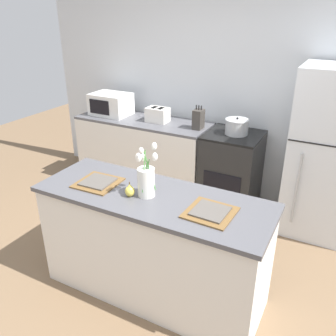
% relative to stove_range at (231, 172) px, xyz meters
% --- Properties ---
extents(ground_plane, '(10.00, 10.00, 0.00)m').
position_rel_stove_range_xyz_m(ground_plane, '(-0.10, -1.60, -0.46)').
color(ground_plane, brown).
extents(back_wall, '(5.20, 0.08, 2.70)m').
position_rel_stove_range_xyz_m(back_wall, '(-0.10, 0.40, 0.89)').
color(back_wall, silver).
rests_on(back_wall, ground_plane).
extents(kitchen_island, '(1.80, 0.66, 0.91)m').
position_rel_stove_range_xyz_m(kitchen_island, '(-0.10, -1.60, -0.00)').
color(kitchen_island, silver).
rests_on(kitchen_island, ground_plane).
extents(back_counter, '(1.68, 0.60, 0.91)m').
position_rel_stove_range_xyz_m(back_counter, '(-1.16, 0.00, 0.00)').
color(back_counter, silver).
rests_on(back_counter, ground_plane).
extents(stove_range, '(0.60, 0.61, 0.91)m').
position_rel_stove_range_xyz_m(stove_range, '(0.00, 0.00, 0.00)').
color(stove_range, black).
rests_on(stove_range, ground_plane).
extents(refrigerator, '(0.68, 0.67, 1.70)m').
position_rel_stove_range_xyz_m(refrigerator, '(0.95, 0.00, 0.40)').
color(refrigerator, silver).
rests_on(refrigerator, ground_plane).
extents(flower_vase, '(0.15, 0.17, 0.40)m').
position_rel_stove_range_xyz_m(flower_vase, '(-0.14, -1.62, 0.59)').
color(flower_vase, silver).
rests_on(flower_vase, kitchen_island).
extents(pear_figurine, '(0.07, 0.07, 0.12)m').
position_rel_stove_range_xyz_m(pear_figurine, '(-0.24, -1.69, 0.50)').
color(pear_figurine, '#E5CC4C').
rests_on(pear_figurine, kitchen_island).
extents(plate_setting_left, '(0.33, 0.33, 0.02)m').
position_rel_stove_range_xyz_m(plate_setting_left, '(-0.57, -1.64, 0.46)').
color(plate_setting_left, brown).
rests_on(plate_setting_left, kitchen_island).
extents(plate_setting_right, '(0.33, 0.33, 0.02)m').
position_rel_stove_range_xyz_m(plate_setting_right, '(0.37, -1.64, 0.46)').
color(plate_setting_right, brown).
rests_on(plate_setting_right, kitchen_island).
extents(toaster, '(0.28, 0.18, 0.17)m').
position_rel_stove_range_xyz_m(toaster, '(-0.96, 0.01, 0.54)').
color(toaster, silver).
rests_on(toaster, back_counter).
extents(cooking_pot, '(0.25, 0.25, 0.19)m').
position_rel_stove_range_xyz_m(cooking_pot, '(0.02, 0.01, 0.54)').
color(cooking_pot, '#B2B5B7').
rests_on(cooking_pot, stove_range).
extents(microwave, '(0.48, 0.37, 0.27)m').
position_rel_stove_range_xyz_m(microwave, '(-1.63, -0.00, 0.59)').
color(microwave, white).
rests_on(microwave, back_counter).
extents(knife_block, '(0.10, 0.14, 0.27)m').
position_rel_stove_range_xyz_m(knife_block, '(-0.42, -0.01, 0.57)').
color(knife_block, '#3D3833').
rests_on(knife_block, back_counter).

